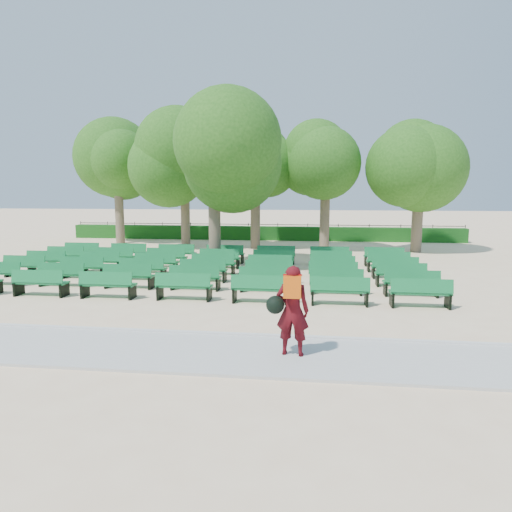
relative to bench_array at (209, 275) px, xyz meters
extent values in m
plane|color=beige|center=(0.53, -0.60, -0.09)|extent=(120.00, 120.00, 0.00)
cube|color=#B7B8B3|center=(0.53, -8.00, -0.06)|extent=(30.00, 2.20, 0.06)
cube|color=silver|center=(0.53, -6.85, -0.04)|extent=(30.00, 0.12, 0.10)
cube|color=#165116|center=(0.53, 13.40, 0.36)|extent=(26.00, 0.70, 0.90)
cube|color=#137238|center=(0.00, 0.01, 0.33)|extent=(1.72, 0.60, 0.06)
cube|color=#137238|center=(0.00, -0.18, 0.57)|extent=(1.69, 0.26, 0.39)
cylinder|color=brown|center=(-0.32, 2.49, 1.49)|extent=(0.51, 0.51, 3.15)
ellipsoid|color=#2C641B|center=(-0.32, 2.49, 4.32)|extent=(4.58, 4.58, 4.13)
imported|color=#470A0F|center=(3.50, -7.94, 0.87)|extent=(0.70, 0.50, 1.80)
cube|color=#DF550B|center=(3.50, -8.15, 1.39)|extent=(0.34, 0.17, 0.42)
sphere|color=black|center=(3.16, -8.00, 0.99)|extent=(0.36, 0.36, 0.36)
camera|label=1|loc=(3.87, -16.66, 3.22)|focal=32.00mm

